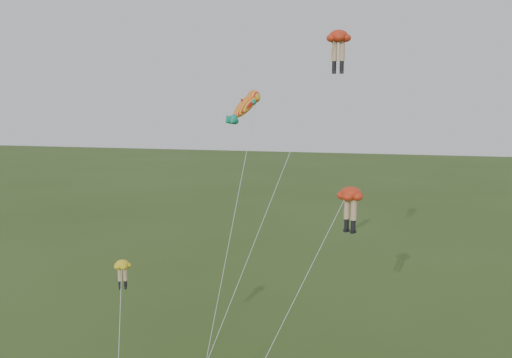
# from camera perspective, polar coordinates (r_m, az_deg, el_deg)

# --- Properties ---
(legs_kite_red_high) EXTENTS (7.91, 10.94, 21.51)m
(legs_kite_red_high) POSITION_cam_1_polar(r_m,az_deg,el_deg) (36.28, 8.06, 13.21)
(legs_kite_red_high) COLOR red
(legs_kite_red_high) RESTS_ON ground
(legs_kite_red_mid) EXTENTS (6.75, 8.08, 12.31)m
(legs_kite_red_mid) POSITION_cam_1_polar(r_m,az_deg,el_deg) (33.28, 9.31, -2.02)
(legs_kite_red_mid) COLOR red
(legs_kite_red_mid) RESTS_ON ground
(legs_kite_yellow) EXTENTS (2.45, 5.56, 8.65)m
(legs_kite_yellow) POSITION_cam_1_polar(r_m,az_deg,el_deg) (32.11, -13.26, -9.24)
(legs_kite_yellow) COLOR yellow
(legs_kite_yellow) RESTS_ON ground
(fish_kite) EXTENTS (2.16, 10.28, 18.06)m
(fish_kite) POSITION_cam_1_polar(r_m,az_deg,el_deg) (36.41, -1.00, 7.27)
(fish_kite) COLOR yellow
(fish_kite) RESTS_ON ground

